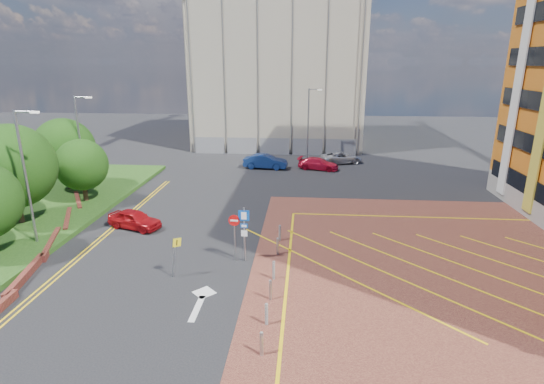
# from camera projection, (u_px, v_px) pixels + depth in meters

# --- Properties ---
(ground) EXTENTS (140.00, 140.00, 0.00)m
(ground) POSITION_uv_depth(u_px,v_px,m) (233.00, 269.00, 23.19)
(ground) COLOR black
(ground) RESTS_ON ground
(forecourt) EXTENTS (26.00, 26.00, 0.02)m
(forecourt) POSITION_uv_depth(u_px,v_px,m) (498.00, 279.00, 22.10)
(forecourt) COLOR brown
(forecourt) RESTS_ON ground
(retaining_wall) EXTENTS (6.06, 20.33, 0.40)m
(retaining_wall) POSITION_uv_depth(u_px,v_px,m) (48.00, 243.00, 25.95)
(retaining_wall) COLOR maroon
(retaining_wall) RESTS_ON ground
(tree_b) EXTENTS (5.60, 5.60, 6.74)m
(tree_b) POSITION_uv_depth(u_px,v_px,m) (12.00, 166.00, 27.90)
(tree_b) COLOR #3D2B1C
(tree_b) RESTS_ON grass_bed
(tree_c) EXTENTS (4.00, 4.00, 4.90)m
(tree_c) POSITION_uv_depth(u_px,v_px,m) (82.00, 165.00, 32.82)
(tree_c) COLOR #3D2B1C
(tree_c) RESTS_ON grass_bed
(tree_d) EXTENTS (5.00, 5.00, 6.08)m
(tree_d) POSITION_uv_depth(u_px,v_px,m) (64.00, 148.00, 35.71)
(tree_d) COLOR #3D2B1C
(tree_d) RESTS_ON grass_bed
(lamp_left_near) EXTENTS (1.53, 0.16, 8.00)m
(lamp_left_near) POSITION_uv_depth(u_px,v_px,m) (26.00, 173.00, 24.68)
(lamp_left_near) COLOR #9EA0A8
(lamp_left_near) RESTS_ON grass_bed
(lamp_left_far) EXTENTS (1.53, 0.16, 8.00)m
(lamp_left_far) POSITION_uv_depth(u_px,v_px,m) (81.00, 141.00, 34.36)
(lamp_left_far) COLOR #9EA0A8
(lamp_left_far) RESTS_ON grass_bed
(lamp_back) EXTENTS (1.53, 0.16, 8.00)m
(lamp_back) POSITION_uv_depth(u_px,v_px,m) (309.00, 121.00, 48.26)
(lamp_back) COLOR #9EA0A8
(lamp_back) RESTS_ON ground
(sign_cluster) EXTENTS (1.17, 0.12, 3.20)m
(sign_cluster) POSITION_uv_depth(u_px,v_px,m) (241.00, 229.00, 23.53)
(sign_cluster) COLOR #9EA0A8
(sign_cluster) RESTS_ON ground
(warning_sign) EXTENTS (0.61, 0.39, 2.25)m
(warning_sign) POSITION_uv_depth(u_px,v_px,m) (175.00, 252.00, 21.84)
(warning_sign) COLOR #9EA0A8
(warning_sign) RESTS_ON ground
(bollard_row) EXTENTS (0.14, 11.14, 0.90)m
(bollard_row) POSITION_uv_depth(u_px,v_px,m) (273.00, 277.00, 21.28)
(bollard_row) COLOR #9EA0A8
(bollard_row) RESTS_ON forecourt
(construction_building) EXTENTS (21.20, 19.20, 22.00)m
(construction_building) POSITION_uv_depth(u_px,v_px,m) (280.00, 60.00, 58.05)
(construction_building) COLOR #B0A390
(construction_building) RESTS_ON ground
(construction_fence) EXTENTS (21.60, 0.06, 2.00)m
(construction_fence) POSITION_uv_depth(u_px,v_px,m) (283.00, 146.00, 51.39)
(construction_fence) COLOR gray
(construction_fence) RESTS_ON ground
(car_red_left) EXTENTS (4.04, 2.64, 1.28)m
(car_red_left) POSITION_uv_depth(u_px,v_px,m) (135.00, 219.00, 28.66)
(car_red_left) COLOR #AD0E14
(car_red_left) RESTS_ON ground
(car_blue_back) EXTENTS (4.72, 2.04, 1.51)m
(car_blue_back) POSITION_uv_depth(u_px,v_px,m) (265.00, 161.00, 44.74)
(car_blue_back) COLOR navy
(car_blue_back) RESTS_ON ground
(car_red_back) EXTENTS (4.52, 2.72, 1.23)m
(car_red_back) POSITION_uv_depth(u_px,v_px,m) (318.00, 164.00, 44.36)
(car_red_back) COLOR red
(car_red_back) RESTS_ON ground
(car_silver_back) EXTENTS (5.09, 3.60, 1.29)m
(car_silver_back) POSITION_uv_depth(u_px,v_px,m) (341.00, 158.00, 47.06)
(car_silver_back) COLOR #B7B7BE
(car_silver_back) RESTS_ON ground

